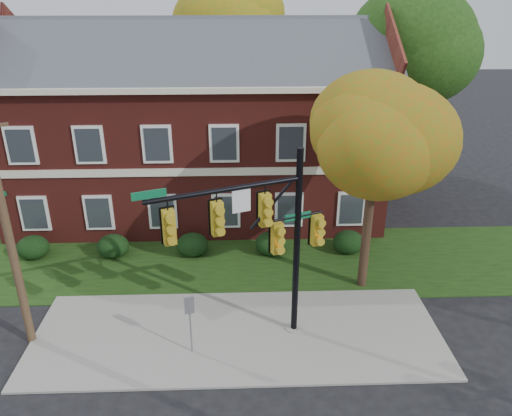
{
  "coord_description": "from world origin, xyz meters",
  "views": [
    {
      "loc": [
        0.12,
        -12.96,
        11.05
      ],
      "look_at": [
        0.7,
        3.0,
        3.92
      ],
      "focal_mm": 35.0,
      "sensor_mm": 36.0,
      "label": 1
    }
  ],
  "objects_px": {
    "hedge_far_right": "(349,242)",
    "tree_far_rear": "(224,25)",
    "hedge_far_left": "(33,247)",
    "traffic_signal": "(263,232)",
    "utility_pole": "(8,233)",
    "hedge_left": "(113,246)",
    "sign_post": "(190,316)",
    "apartment_building": "(196,117)",
    "hedge_right": "(271,243)",
    "hedge_center": "(192,245)",
    "tree_right_rear": "(420,50)",
    "tree_near_right": "(385,124)"
  },
  "relations": [
    {
      "from": "tree_far_rear",
      "to": "sign_post",
      "type": "distance_m",
      "value": 21.01
    },
    {
      "from": "hedge_far_left",
      "to": "traffic_signal",
      "type": "relative_size",
      "value": 0.21
    },
    {
      "from": "hedge_far_right",
      "to": "utility_pole",
      "type": "bearing_deg",
      "value": -154.44
    },
    {
      "from": "apartment_building",
      "to": "traffic_signal",
      "type": "distance_m",
      "value": 11.61
    },
    {
      "from": "hedge_far_left",
      "to": "sign_post",
      "type": "bearing_deg",
      "value": -41.19
    },
    {
      "from": "hedge_left",
      "to": "hedge_far_right",
      "type": "relative_size",
      "value": 1.0
    },
    {
      "from": "apartment_building",
      "to": "tree_near_right",
      "type": "bearing_deg",
      "value": -48.23
    },
    {
      "from": "hedge_far_right",
      "to": "tree_far_rear",
      "type": "bearing_deg",
      "value": 113.37
    },
    {
      "from": "hedge_left",
      "to": "hedge_far_right",
      "type": "height_order",
      "value": "same"
    },
    {
      "from": "hedge_far_left",
      "to": "hedge_center",
      "type": "relative_size",
      "value": 1.0
    },
    {
      "from": "hedge_left",
      "to": "sign_post",
      "type": "bearing_deg",
      "value": -58.64
    },
    {
      "from": "hedge_left",
      "to": "tree_near_right",
      "type": "height_order",
      "value": "tree_near_right"
    },
    {
      "from": "hedge_left",
      "to": "sign_post",
      "type": "height_order",
      "value": "sign_post"
    },
    {
      "from": "hedge_far_right",
      "to": "apartment_building",
      "type": "bearing_deg",
      "value": 143.11
    },
    {
      "from": "hedge_far_left",
      "to": "tree_far_rear",
      "type": "height_order",
      "value": "tree_far_rear"
    },
    {
      "from": "hedge_right",
      "to": "tree_far_rear",
      "type": "relative_size",
      "value": 0.12
    },
    {
      "from": "tree_right_rear",
      "to": "utility_pole",
      "type": "bearing_deg",
      "value": -144.01
    },
    {
      "from": "apartment_building",
      "to": "utility_pole",
      "type": "relative_size",
      "value": 2.32
    },
    {
      "from": "hedge_far_left",
      "to": "tree_near_right",
      "type": "bearing_deg",
      "value": -11.27
    },
    {
      "from": "hedge_far_right",
      "to": "utility_pole",
      "type": "relative_size",
      "value": 0.17
    },
    {
      "from": "hedge_center",
      "to": "utility_pole",
      "type": "relative_size",
      "value": 0.17
    },
    {
      "from": "hedge_right",
      "to": "tree_right_rear",
      "type": "distance_m",
      "value": 12.5
    },
    {
      "from": "hedge_center",
      "to": "utility_pole",
      "type": "bearing_deg",
      "value": -131.07
    },
    {
      "from": "tree_right_rear",
      "to": "traffic_signal",
      "type": "distance_m",
      "value": 15.29
    },
    {
      "from": "hedge_far_left",
      "to": "sign_post",
      "type": "height_order",
      "value": "sign_post"
    },
    {
      "from": "hedge_right",
      "to": "hedge_far_left",
      "type": "bearing_deg",
      "value": 180.0
    },
    {
      "from": "tree_right_rear",
      "to": "utility_pole",
      "type": "distance_m",
      "value": 20.56
    },
    {
      "from": "hedge_center",
      "to": "tree_right_rear",
      "type": "distance_m",
      "value": 14.94
    },
    {
      "from": "utility_pole",
      "to": "traffic_signal",
      "type": "bearing_deg",
      "value": -22.9
    },
    {
      "from": "hedge_far_left",
      "to": "tree_far_rear",
      "type": "distance_m",
      "value": 17.61
    },
    {
      "from": "hedge_center",
      "to": "tree_near_right",
      "type": "height_order",
      "value": "tree_near_right"
    },
    {
      "from": "hedge_far_left",
      "to": "tree_far_rear",
      "type": "relative_size",
      "value": 0.12
    },
    {
      "from": "apartment_building",
      "to": "hedge_left",
      "type": "bearing_deg",
      "value": -123.67
    },
    {
      "from": "hedge_far_left",
      "to": "tree_far_rear",
      "type": "xyz_separation_m",
      "value": [
        8.34,
        13.09,
        8.32
      ]
    },
    {
      "from": "traffic_signal",
      "to": "tree_right_rear",
      "type": "bearing_deg",
      "value": 33.53
    },
    {
      "from": "traffic_signal",
      "to": "utility_pole",
      "type": "xyz_separation_m",
      "value": [
        -7.84,
        0.23,
        -0.04
      ]
    },
    {
      "from": "hedge_right",
      "to": "traffic_signal",
      "type": "xyz_separation_m",
      "value": [
        -0.66,
        -5.97,
        3.62
      ]
    },
    {
      "from": "apartment_building",
      "to": "tree_near_right",
      "type": "distance_m",
      "value": 10.97
    },
    {
      "from": "tree_far_rear",
      "to": "hedge_far_left",
      "type": "bearing_deg",
      "value": -122.5
    },
    {
      "from": "hedge_far_right",
      "to": "tree_near_right",
      "type": "relative_size",
      "value": 0.16
    },
    {
      "from": "hedge_center",
      "to": "hedge_right",
      "type": "relative_size",
      "value": 1.0
    },
    {
      "from": "hedge_right",
      "to": "traffic_signal",
      "type": "bearing_deg",
      "value": -96.33
    },
    {
      "from": "apartment_building",
      "to": "hedge_right",
      "type": "xyz_separation_m",
      "value": [
        3.5,
        -5.25,
        -4.46
      ]
    },
    {
      "from": "tree_near_right",
      "to": "sign_post",
      "type": "bearing_deg",
      "value": -150.99
    },
    {
      "from": "hedge_far_right",
      "to": "hedge_left",
      "type": "bearing_deg",
      "value": 180.0
    },
    {
      "from": "hedge_far_left",
      "to": "hedge_far_right",
      "type": "height_order",
      "value": "same"
    },
    {
      "from": "hedge_far_left",
      "to": "traffic_signal",
      "type": "distance_m",
      "value": 12.06
    },
    {
      "from": "hedge_left",
      "to": "hedge_far_right",
      "type": "distance_m",
      "value": 10.5
    },
    {
      "from": "tree_near_right",
      "to": "utility_pole",
      "type": "xyz_separation_m",
      "value": [
        -12.22,
        -2.9,
        -2.57
      ]
    },
    {
      "from": "tree_far_rear",
      "to": "hedge_center",
      "type": "bearing_deg",
      "value": -95.85
    }
  ]
}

